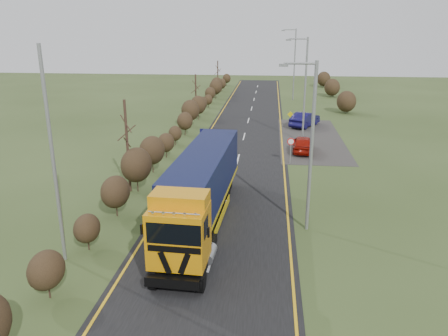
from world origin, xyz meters
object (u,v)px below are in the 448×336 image
car_blue_sedan (305,119)px  streetlight_near (310,141)px  car_red_hatchback (303,144)px  speed_sign (291,146)px  lorry (201,186)px

car_blue_sedan → streetlight_near: 26.33m
car_blue_sedan → car_red_hatchback: bearing=112.3°
car_red_hatchback → car_blue_sedan: bearing=-91.1°
car_blue_sedan → streetlight_near: bearing=113.2°
speed_sign → car_blue_sedan: bearing=81.6°
car_blue_sedan → speed_sign: bearing=108.7°
lorry → speed_sign: (5.23, 11.89, -0.77)m
car_blue_sedan → speed_sign: (-2.09, -14.09, 0.66)m
car_blue_sedan → streetlight_near: size_ratio=0.54×
lorry → car_red_hatchback: (6.44, 15.53, -1.50)m
streetlight_near → speed_sign: (-0.34, 11.87, -3.39)m
lorry → streetlight_near: (5.57, 0.02, 2.62)m
car_blue_sedan → streetlight_near: streetlight_near is taller
lorry → car_red_hatchback: lorry is taller
car_red_hatchback → car_blue_sedan: 10.48m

